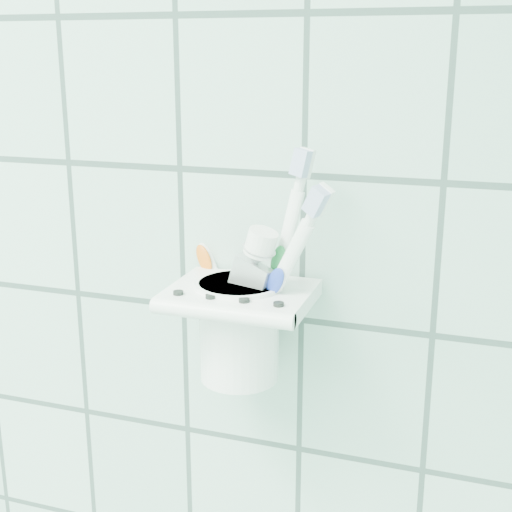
{
  "coord_description": "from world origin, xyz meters",
  "views": [
    {
      "loc": [
        0.82,
        0.64,
        1.48
      ],
      "look_at": [
        0.66,
        1.1,
        1.33
      ],
      "focal_mm": 50.0,
      "sensor_mm": 36.0,
      "label": 1
    }
  ],
  "objects_px": {
    "cup": "(239,326)",
    "toothbrush_orange": "(238,253)",
    "toothbrush_pink": "(247,255)",
    "holder_bracket": "(241,297)",
    "toothpaste_tube": "(225,283)",
    "toothbrush_blue": "(257,260)"
  },
  "relations": [
    {
      "from": "toothbrush_blue",
      "to": "toothbrush_orange",
      "type": "bearing_deg",
      "value": 167.97
    },
    {
      "from": "toothbrush_orange",
      "to": "toothpaste_tube",
      "type": "bearing_deg",
      "value": -96.21
    },
    {
      "from": "toothbrush_blue",
      "to": "toothbrush_pink",
      "type": "bearing_deg",
      "value": 151.99
    },
    {
      "from": "cup",
      "to": "toothbrush_pink",
      "type": "distance_m",
      "value": 0.06
    },
    {
      "from": "cup",
      "to": "toothbrush_orange",
      "type": "bearing_deg",
      "value": 112.86
    },
    {
      "from": "toothbrush_pink",
      "to": "toothpaste_tube",
      "type": "distance_m",
      "value": 0.03
    },
    {
      "from": "toothbrush_blue",
      "to": "toothbrush_orange",
      "type": "distance_m",
      "value": 0.02
    },
    {
      "from": "toothbrush_pink",
      "to": "toothbrush_blue",
      "type": "height_order",
      "value": "same"
    },
    {
      "from": "toothbrush_blue",
      "to": "toothpaste_tube",
      "type": "xyz_separation_m",
      "value": [
        -0.03,
        -0.0,
        -0.02
      ]
    },
    {
      "from": "cup",
      "to": "toothbrush_pink",
      "type": "bearing_deg",
      "value": 87.06
    },
    {
      "from": "holder_bracket",
      "to": "toothbrush_pink",
      "type": "height_order",
      "value": "toothbrush_pink"
    },
    {
      "from": "toothbrush_pink",
      "to": "toothpaste_tube",
      "type": "bearing_deg",
      "value": -122.8
    },
    {
      "from": "toothbrush_pink",
      "to": "toothbrush_orange",
      "type": "height_order",
      "value": "toothbrush_orange"
    },
    {
      "from": "holder_bracket",
      "to": "cup",
      "type": "height_order",
      "value": "same"
    },
    {
      "from": "cup",
      "to": "toothbrush_pink",
      "type": "relative_size",
      "value": 0.47
    },
    {
      "from": "holder_bracket",
      "to": "toothbrush_orange",
      "type": "xyz_separation_m",
      "value": [
        -0.01,
        0.02,
        0.03
      ]
    },
    {
      "from": "toothbrush_pink",
      "to": "toothbrush_orange",
      "type": "relative_size",
      "value": 0.98
    },
    {
      "from": "cup",
      "to": "toothbrush_orange",
      "type": "xyz_separation_m",
      "value": [
        -0.01,
        0.02,
        0.06
      ]
    },
    {
      "from": "holder_bracket",
      "to": "toothpaste_tube",
      "type": "bearing_deg",
      "value": 161.45
    },
    {
      "from": "cup",
      "to": "toothbrush_orange",
      "type": "height_order",
      "value": "toothbrush_orange"
    },
    {
      "from": "toothbrush_pink",
      "to": "toothpaste_tube",
      "type": "height_order",
      "value": "toothbrush_pink"
    },
    {
      "from": "cup",
      "to": "toothbrush_pink",
      "type": "xyz_separation_m",
      "value": [
        0.0,
        0.02,
        0.06
      ]
    }
  ]
}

